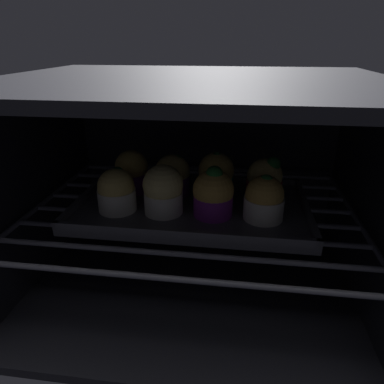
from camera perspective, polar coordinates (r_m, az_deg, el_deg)
The scene contains 11 objects.
oven_cavity at distance 62.56cm, azimuth 0.61°, elevation 1.52°, with size 59.00×47.00×37.00cm.
oven_rack at distance 60.12cm, azimuth 0.09°, elevation -2.99°, with size 54.80×42.00×0.80cm.
baking_tray at distance 59.03cm, azimuth 0.00°, elevation -2.33°, with size 37.98×22.65×2.20cm.
muffin_row0_col0 at distance 56.71cm, azimuth -12.21°, elevation 0.11°, with size 6.09×6.09×7.03cm.
muffin_row0_col1 at distance 54.53cm, azimuth -4.71°, elevation 0.28°, with size 6.31×6.31×7.90cm.
muffin_row0_col2 at distance 53.74cm, azimuth 3.49°, elevation -0.34°, with size 6.36×6.36×8.20cm.
muffin_row0_col3 at distance 53.82cm, azimuth 11.69°, elevation -1.13°, with size 6.09×6.09×7.15cm.
muffin_row1_col0 at distance 63.48cm, azimuth -9.80°, elevation 3.14°, with size 6.09×6.09×7.55cm.
muffin_row1_col1 at distance 61.46cm, azimuth -3.18°, elevation 2.63°, with size 6.17×6.17×7.17cm.
muffin_row1_col2 at distance 60.86cm, azimuth 3.94°, elevation 2.69°, with size 6.19×6.19×7.91cm.
muffin_row1_col3 at distance 60.52cm, azimuth 11.75°, elevation 1.85°, with size 6.09×6.09×7.76cm.
Camera 1 is at (7.21, -31.31, 40.43)cm, focal length 32.69 mm.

